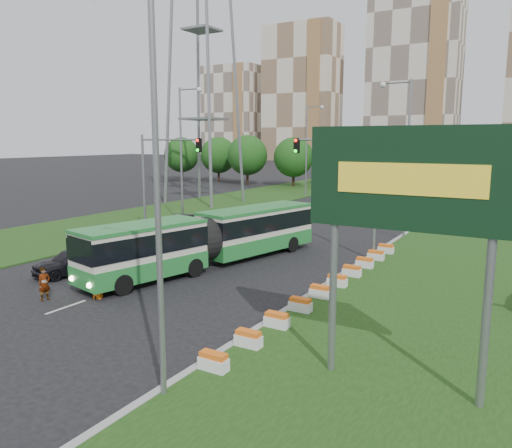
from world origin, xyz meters
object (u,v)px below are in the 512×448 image
Objects in this scene: billboard at (410,191)px; traffic_mast_left at (159,169)px; transmission_pylon at (202,11)px; articulated_bus at (209,238)px; shopping_trolley at (98,292)px; car_left_near at (72,261)px; pedestrian at (44,284)px; car_left_far at (181,224)px; traffic_mast_median at (351,175)px.

billboard is 27.16m from traffic_mast_left.
transmission_pylon is at bearing 116.86° from traffic_mast_left.
articulated_bus is 8.15m from shopping_trolley.
transmission_pylon is (-32.25, 34.00, 15.84)m from billboard.
transmission_pylon is 9.99× the size of car_left_near.
car_left_far is at bearing 26.15° from pedestrian.
transmission_pylon is 27.06× the size of pedestrian.
billboard and traffic_mast_median have the same top height.
billboard is 4.92× the size of pedestrian.
traffic_mast_median is 15.37m from car_left_far.
car_left_near is 0.94× the size of car_left_far.
pedestrian reaches higher than car_left_far.
traffic_mast_median is at bearing -36.00° from transmission_pylon.
pedestrian is at bearing -165.94° from shopping_trolley.
car_left_far is (10.13, -17.07, -21.23)m from transmission_pylon.
billboard is at bearing -33.55° from traffic_mast_left.
traffic_mast_left is at bearing -63.14° from transmission_pylon.
pedestrian is at bearing -120.88° from traffic_mast_median.
traffic_mast_median is at bearing 56.47° from articulated_bus.
traffic_mast_median is 1.82× the size of car_left_near.
articulated_bus is 3.83× the size of car_left_near.
pedestrian is at bearing -69.01° from traffic_mast_left.
car_left_far is at bearing 150.36° from articulated_bus.
articulated_bus is (-14.12, 9.64, -4.46)m from billboard.
articulated_bus reaches higher than car_left_far.
shopping_trolley is (4.71, -2.41, -0.44)m from car_left_near.
traffic_mast_left reaches higher than shopping_trolley.
transmission_pylon reaches higher than pedestrian.
traffic_mast_left is 16.18m from shopping_trolley.
car_left_far is 16.87m from shopping_trolley.
pedestrian is at bearing -65.65° from transmission_pylon.
articulated_bus is at bearing -7.61° from pedestrian.
transmission_pylon is (-9.62, 19.00, 16.65)m from traffic_mast_left.
transmission_pylon reaches higher than traffic_mast_left.
transmission_pylon is 42.75m from pedestrian.
pedestrian is (-16.94, 0.17, -5.35)m from billboard.
articulated_bus is at bearing 145.67° from billboard.
car_left_far is at bearing 142.56° from billboard.
transmission_pylon reaches higher than car_left_far.
traffic_mast_left is 16.52m from pedestrian.
shopping_trolley is at bearing -61.91° from transmission_pylon.
traffic_mast_median is at bearing 55.55° from car_left_near.
traffic_mast_median is 17.69m from car_left_near.
billboard is 12.62× the size of shopping_trolley.
transmission_pylon reaches higher than articulated_bus.
billboard reaches higher than pedestrian.
pedestrian is (2.75, -3.90, 0.06)m from car_left_near.
billboard is 17.76m from pedestrian.
transmission_pylon reaches higher than car_left_near.
traffic_mast_left is (-22.63, 15.00, -0.81)m from billboard.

